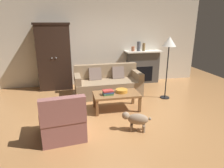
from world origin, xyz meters
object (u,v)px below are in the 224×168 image
(fireplace, at_px, (143,67))
(mantel_vase_bronze, at_px, (144,47))
(coffee_table, at_px, (116,95))
(fruit_bowl, at_px, (122,91))
(dog, at_px, (136,119))
(mantel_vase_slate, at_px, (139,46))
(armoire, at_px, (55,57))
(couch, at_px, (108,84))
(book_stack, at_px, (108,92))
(armchair_near_left, at_px, (63,122))
(floor_lamp, at_px, (169,45))
(mantel_vase_terracotta, at_px, (133,49))

(fireplace, bearing_deg, mantel_vase_bronze, -90.00)
(coffee_table, bearing_deg, fruit_bowl, 17.08)
(fruit_bowl, height_order, dog, fruit_bowl)
(mantel_vase_slate, bearing_deg, armoire, -178.76)
(couch, height_order, coffee_table, couch)
(coffee_table, bearing_deg, mantel_vase_bronze, 55.25)
(mantel_vase_bronze, bearing_deg, book_stack, -127.94)
(mantel_vase_slate, height_order, armchair_near_left, mantel_vase_slate)
(coffee_table, height_order, floor_lamp, floor_lamp)
(dog, bearing_deg, fruit_bowl, 90.62)
(mantel_vase_slate, distance_m, floor_lamp, 1.63)
(fireplace, xyz_separation_m, armoire, (-2.95, -0.08, 0.46))
(mantel_vase_bronze, bearing_deg, mantel_vase_slate, 180.00)
(couch, relative_size, book_stack, 7.66)
(book_stack, distance_m, armchair_near_left, 1.40)
(couch, relative_size, fruit_bowl, 6.66)
(fireplace, distance_m, armchair_near_left, 4.08)
(floor_lamp, bearing_deg, fruit_bowl, -162.70)
(mantel_vase_bronze, bearing_deg, armchair_near_left, -131.12)
(fireplace, height_order, fruit_bowl, fireplace)
(coffee_table, bearing_deg, dog, -81.71)
(mantel_vase_terracotta, xyz_separation_m, dog, (-0.90, -3.12, -0.96))
(armoire, bearing_deg, mantel_vase_slate, 1.24)
(book_stack, xyz_separation_m, mantel_vase_bronze, (1.65, 2.11, 0.78))
(book_stack, bearing_deg, armoire, 122.35)
(fireplace, relative_size, book_stack, 4.98)
(book_stack, relative_size, armchair_near_left, 0.29)
(mantel_vase_slate, bearing_deg, fireplace, 5.69)
(fireplace, distance_m, fruit_bowl, 2.42)
(armchair_near_left, bearing_deg, armoire, 95.34)
(fruit_bowl, height_order, armchair_near_left, armchair_near_left)
(fruit_bowl, relative_size, mantel_vase_slate, 0.92)
(book_stack, height_order, mantel_vase_slate, mantel_vase_slate)
(fruit_bowl, bearing_deg, book_stack, -165.59)
(fireplace, height_order, couch, fireplace)
(book_stack, distance_m, mantel_vase_bronze, 2.79)
(floor_lamp, bearing_deg, mantel_vase_slate, 99.78)
(mantel_vase_slate, height_order, mantel_vase_bronze, mantel_vase_slate)
(fireplace, distance_m, armoire, 2.99)
(fruit_bowl, distance_m, mantel_vase_terracotta, 2.34)
(armchair_near_left, bearing_deg, mantel_vase_slate, 50.85)
(armoire, height_order, floor_lamp, armoire)
(dog, bearing_deg, mantel_vase_bronze, 67.67)
(coffee_table, bearing_deg, floor_lamp, 17.28)
(couch, bearing_deg, mantel_vase_terracotta, 42.16)
(dog, bearing_deg, armoire, 118.62)
(armoire, height_order, mantel_vase_terracotta, armoire)
(fireplace, xyz_separation_m, armchair_near_left, (-2.67, -3.08, -0.25))
(couch, distance_m, dog, 2.17)
(mantel_vase_slate, bearing_deg, floor_lamp, -80.22)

